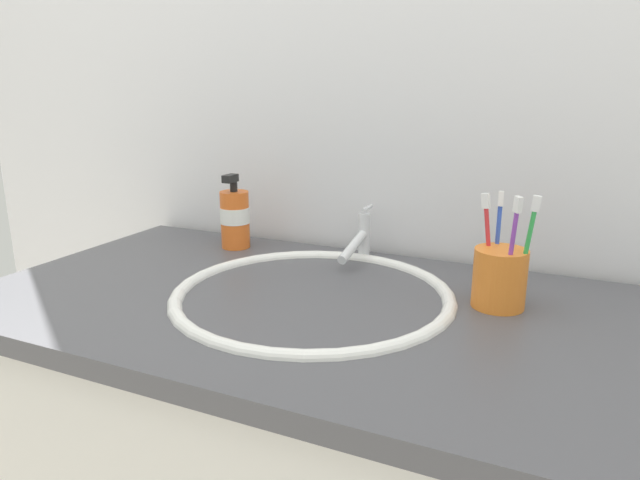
{
  "coord_description": "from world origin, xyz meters",
  "views": [
    {
      "loc": [
        0.35,
        -0.79,
        1.21
      ],
      "look_at": [
        -0.03,
        0.05,
        0.96
      ],
      "focal_mm": 31.64,
      "sensor_mm": 36.0,
      "label": 1
    }
  ],
  "objects_px": {
    "toothbrush_red": "(488,240)",
    "toothbrush_purple": "(512,247)",
    "toothbrush_green": "(527,246)",
    "toothbrush_blue": "(498,237)",
    "toothbrush_cup": "(499,278)",
    "faucet": "(360,239)",
    "soap_dispenser": "(235,218)"
  },
  "relations": [
    {
      "from": "soap_dispenser",
      "to": "faucet",
      "type": "bearing_deg",
      "value": 4.91
    },
    {
      "from": "toothbrush_red",
      "to": "soap_dispenser",
      "type": "relative_size",
      "value": 1.08
    },
    {
      "from": "toothbrush_purple",
      "to": "faucet",
      "type": "bearing_deg",
      "value": 151.42
    },
    {
      "from": "toothbrush_red",
      "to": "toothbrush_purple",
      "type": "distance_m",
      "value": 0.06
    },
    {
      "from": "faucet",
      "to": "toothbrush_cup",
      "type": "height_order",
      "value": "faucet"
    },
    {
      "from": "toothbrush_blue",
      "to": "soap_dispenser",
      "type": "relative_size",
      "value": 1.08
    },
    {
      "from": "toothbrush_green",
      "to": "toothbrush_cup",
      "type": "bearing_deg",
      "value": 167.71
    },
    {
      "from": "toothbrush_purple",
      "to": "soap_dispenser",
      "type": "height_order",
      "value": "toothbrush_purple"
    },
    {
      "from": "toothbrush_green",
      "to": "toothbrush_blue",
      "type": "height_order",
      "value": "toothbrush_green"
    },
    {
      "from": "toothbrush_red",
      "to": "toothbrush_purple",
      "type": "xyz_separation_m",
      "value": [
        0.04,
        -0.04,
        0.0
      ]
    },
    {
      "from": "toothbrush_purple",
      "to": "soap_dispenser",
      "type": "distance_m",
      "value": 0.61
    },
    {
      "from": "toothbrush_blue",
      "to": "toothbrush_cup",
      "type": "bearing_deg",
      "value": -70.29
    },
    {
      "from": "toothbrush_blue",
      "to": "toothbrush_green",
      "type": "bearing_deg",
      "value": -40.42
    },
    {
      "from": "faucet",
      "to": "toothbrush_cup",
      "type": "relative_size",
      "value": 1.7
    },
    {
      "from": "faucet",
      "to": "soap_dispenser",
      "type": "xyz_separation_m",
      "value": [
        -0.28,
        -0.02,
        0.02
      ]
    },
    {
      "from": "faucet",
      "to": "toothbrush_blue",
      "type": "relative_size",
      "value": 0.92
    },
    {
      "from": "toothbrush_cup",
      "to": "toothbrush_green",
      "type": "xyz_separation_m",
      "value": [
        0.04,
        -0.01,
        0.06
      ]
    },
    {
      "from": "faucet",
      "to": "toothbrush_blue",
      "type": "height_order",
      "value": "toothbrush_blue"
    },
    {
      "from": "toothbrush_purple",
      "to": "toothbrush_green",
      "type": "bearing_deg",
      "value": 37.25
    },
    {
      "from": "toothbrush_blue",
      "to": "toothbrush_purple",
      "type": "height_order",
      "value": "toothbrush_purple"
    },
    {
      "from": "faucet",
      "to": "toothbrush_blue",
      "type": "bearing_deg",
      "value": -21.5
    },
    {
      "from": "faucet",
      "to": "toothbrush_green",
      "type": "xyz_separation_m",
      "value": [
        0.33,
        -0.15,
        0.06
      ]
    },
    {
      "from": "toothbrush_cup",
      "to": "toothbrush_blue",
      "type": "relative_size",
      "value": 0.54
    },
    {
      "from": "soap_dispenser",
      "to": "toothbrush_green",
      "type": "bearing_deg",
      "value": -11.81
    },
    {
      "from": "toothbrush_cup",
      "to": "soap_dispenser",
      "type": "bearing_deg",
      "value": 168.22
    },
    {
      "from": "toothbrush_blue",
      "to": "toothbrush_purple",
      "type": "distance_m",
      "value": 0.06
    },
    {
      "from": "toothbrush_green",
      "to": "toothbrush_blue",
      "type": "relative_size",
      "value": 1.03
    },
    {
      "from": "toothbrush_cup",
      "to": "toothbrush_purple",
      "type": "distance_m",
      "value": 0.07
    },
    {
      "from": "toothbrush_red",
      "to": "faucet",
      "type": "bearing_deg",
      "value": 154.18
    },
    {
      "from": "faucet",
      "to": "soap_dispenser",
      "type": "relative_size",
      "value": 1.0
    },
    {
      "from": "toothbrush_red",
      "to": "toothbrush_green",
      "type": "bearing_deg",
      "value": -20.16
    },
    {
      "from": "toothbrush_green",
      "to": "toothbrush_purple",
      "type": "height_order",
      "value": "same"
    }
  ]
}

